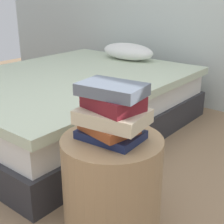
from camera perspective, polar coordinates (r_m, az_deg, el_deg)
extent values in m
cube|color=#2D2D33|center=(2.81, -7.13, -0.50)|extent=(1.53, 2.02, 0.22)
cube|color=white|center=(2.74, -7.31, 3.41)|extent=(1.47, 1.94, 0.18)
cube|color=beige|center=(2.71, -7.42, 5.83)|extent=(1.56, 1.98, 0.06)
ellipsoid|color=white|center=(3.27, 2.78, 10.49)|extent=(0.56, 0.29, 0.16)
cylinder|color=tan|center=(1.57, 0.00, -12.82)|extent=(0.46, 0.46, 0.49)
cube|color=#19234C|center=(1.45, -0.31, -4.00)|extent=(0.29, 0.22, 0.04)
cube|color=#994723|center=(1.43, -0.55, -2.62)|extent=(0.25, 0.21, 0.04)
cube|color=beige|center=(1.40, 0.11, -0.81)|extent=(0.32, 0.25, 0.06)
cube|color=maroon|center=(1.39, 0.24, 1.76)|extent=(0.26, 0.21, 0.06)
cube|color=slate|center=(1.37, 0.16, 3.98)|extent=(0.30, 0.22, 0.05)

